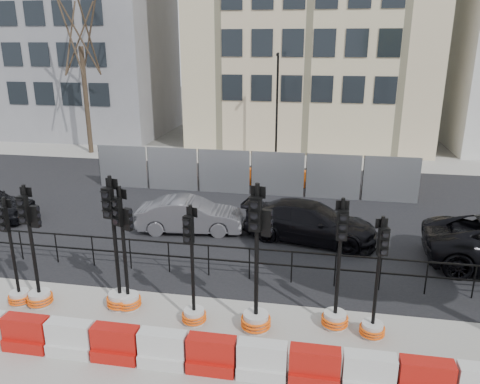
% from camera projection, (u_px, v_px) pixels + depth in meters
% --- Properties ---
extents(ground, '(120.00, 120.00, 0.00)m').
position_uv_depth(ground, '(198.00, 297.00, 12.55)').
color(ground, '#51514C').
rests_on(ground, ground).
extents(sidewalk_near, '(40.00, 6.00, 0.02)m').
position_uv_depth(sidewalk_near, '(161.00, 370.00, 9.74)').
color(sidewalk_near, gray).
rests_on(sidewalk_near, ground).
extents(road, '(40.00, 14.00, 0.03)m').
position_uv_depth(road, '(243.00, 209.00, 19.11)').
color(road, black).
rests_on(road, ground).
extents(sidewalk_far, '(40.00, 4.00, 0.02)m').
position_uv_depth(sidewalk_far, '(269.00, 158.00, 27.54)').
color(sidewalk_far, gray).
rests_on(sidewalk_far, ground).
extents(building_grey, '(11.00, 9.06, 14.00)m').
position_uv_depth(building_grey, '(86.00, 35.00, 33.37)').
color(building_grey, gray).
rests_on(building_grey, ground).
extents(building_cream, '(15.00, 10.06, 18.00)m').
position_uv_depth(building_cream, '(313.00, 2.00, 30.06)').
color(building_cream, beige).
rests_on(building_cream, ground).
extents(kerb_railing, '(18.00, 0.04, 1.00)m').
position_uv_depth(kerb_railing, '(208.00, 255.00, 13.47)').
color(kerb_railing, black).
rests_on(kerb_railing, ground).
extents(heras_fencing, '(14.33, 1.72, 2.00)m').
position_uv_depth(heras_fencing, '(266.00, 176.00, 21.50)').
color(heras_fencing, '#92949A').
rests_on(heras_fencing, ground).
extents(lamp_post_far, '(0.12, 0.56, 6.00)m').
position_uv_depth(lamp_post_far, '(277.00, 105.00, 25.52)').
color(lamp_post_far, black).
rests_on(lamp_post_far, ground).
extents(tree_bare_far, '(2.00, 2.00, 9.00)m').
position_uv_depth(tree_bare_far, '(80.00, 40.00, 26.89)').
color(tree_bare_far, '#473828').
rests_on(tree_bare_far, ground).
extents(barrier_row, '(15.70, 0.50, 0.80)m').
position_uv_depth(barrier_row, '(163.00, 350.00, 9.82)').
color(barrier_row, red).
rests_on(barrier_row, ground).
extents(traffic_signal_a, '(0.58, 0.58, 2.95)m').
position_uv_depth(traffic_signal_a, '(17.00, 283.00, 12.04)').
color(traffic_signal_a, silver).
rests_on(traffic_signal_a, ground).
extents(traffic_signal_b, '(0.65, 0.65, 3.29)m').
position_uv_depth(traffic_signal_b, '(37.00, 279.00, 11.90)').
color(traffic_signal_b, silver).
rests_on(traffic_signal_b, ground).
extents(traffic_signal_c, '(0.70, 0.70, 3.54)m').
position_uv_depth(traffic_signal_c, '(118.00, 282.00, 11.83)').
color(traffic_signal_c, silver).
rests_on(traffic_signal_c, ground).
extents(traffic_signal_d, '(0.65, 0.65, 3.29)m').
position_uv_depth(traffic_signal_d, '(127.00, 282.00, 11.76)').
color(traffic_signal_d, silver).
rests_on(traffic_signal_d, ground).
extents(traffic_signal_e, '(0.60, 0.60, 3.06)m').
position_uv_depth(traffic_signal_e, '(193.00, 300.00, 11.20)').
color(traffic_signal_e, silver).
rests_on(traffic_signal_e, ground).
extents(traffic_signal_f, '(0.72, 0.72, 3.65)m').
position_uv_depth(traffic_signal_f, '(256.00, 298.00, 10.85)').
color(traffic_signal_f, silver).
rests_on(traffic_signal_f, ground).
extents(traffic_signal_g, '(0.65, 0.65, 3.27)m').
position_uv_depth(traffic_signal_g, '(336.00, 303.00, 11.02)').
color(traffic_signal_g, silver).
rests_on(traffic_signal_g, ground).
extents(traffic_signal_h, '(0.59, 0.59, 2.99)m').
position_uv_depth(traffic_signal_h, '(374.00, 314.00, 10.67)').
color(traffic_signal_h, silver).
rests_on(traffic_signal_h, ground).
extents(car_b, '(2.23, 4.08, 1.24)m').
position_uv_depth(car_b, '(190.00, 215.00, 16.73)').
color(car_b, '#535359').
rests_on(car_b, ground).
extents(car_c, '(3.56, 5.26, 1.33)m').
position_uv_depth(car_c, '(310.00, 222.00, 15.99)').
color(car_c, black).
rests_on(car_c, ground).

